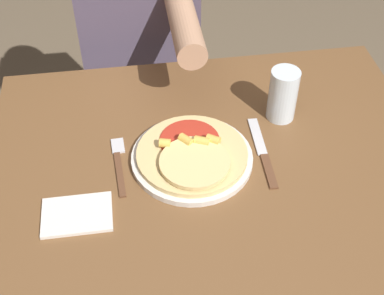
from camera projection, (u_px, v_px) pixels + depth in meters
dining_table at (214, 204)px, 1.26m from camera, size 0.98×0.79×0.77m
plate at (192, 158)px, 1.17m from camera, size 0.27×0.27×0.01m
pizza at (192, 154)px, 1.15m from camera, size 0.24×0.24×0.04m
fork at (119, 162)px, 1.17m from camera, size 0.03×0.18×0.00m
knife at (263, 153)px, 1.19m from camera, size 0.03×0.22×0.00m
drinking_glass at (283, 95)px, 1.24m from camera, size 0.07×0.07×0.13m
napkin at (77, 215)px, 1.06m from camera, size 0.14×0.10×0.01m
person_diner at (140, 36)px, 1.58m from camera, size 0.34×0.52×1.26m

